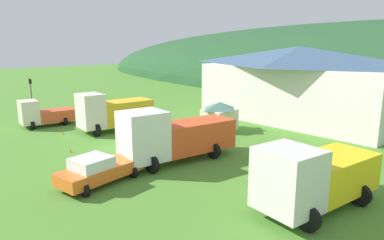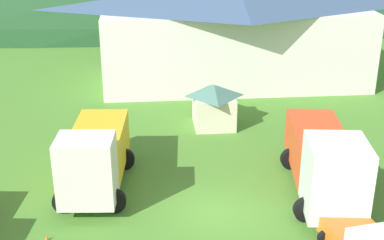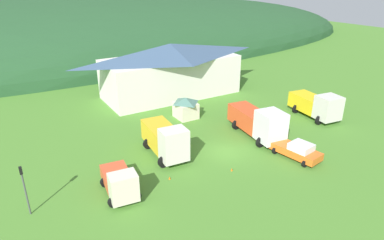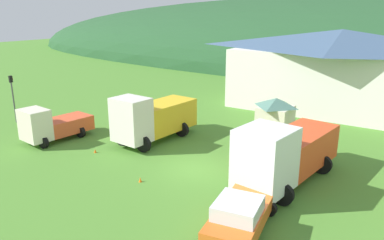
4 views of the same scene
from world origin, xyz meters
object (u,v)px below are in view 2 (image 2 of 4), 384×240
play_shed_cream (214,105)px  heavy_rig_white (325,161)px  depot_building (234,30)px  heavy_rig_striped (95,156)px  traffic_cone_mid_row (47,240)px

play_shed_cream → heavy_rig_white: heavy_rig_white is taller
depot_building → heavy_rig_white: (1.31, -17.41, -2.06)m
heavy_rig_striped → traffic_cone_mid_row: (-1.69, -3.99, -1.75)m
depot_building → traffic_cone_mid_row: (-10.73, -19.83, -3.87)m
heavy_rig_striped → heavy_rig_white: bearing=85.9°
heavy_rig_white → traffic_cone_mid_row: (-12.03, -2.43, -1.81)m
traffic_cone_mid_row → depot_building: bearing=61.6°
depot_building → heavy_rig_white: size_ratio=2.48×
depot_building → heavy_rig_white: 17.58m
depot_building → heavy_rig_striped: depot_building is taller
depot_building → play_shed_cream: (-2.57, -8.63, -2.53)m
depot_building → heavy_rig_white: depot_building is taller
play_shed_cream → heavy_rig_white: size_ratio=0.34×
play_shed_cream → heavy_rig_striped: 9.69m
heavy_rig_white → traffic_cone_mid_row: bearing=-71.1°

